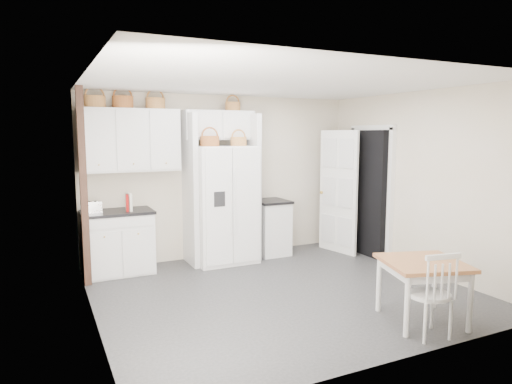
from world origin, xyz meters
TOP-DOWN VIEW (x-y plane):
  - floor at (0.00, 0.00)m, footprint 4.50×4.50m
  - ceiling at (0.00, 0.00)m, footprint 4.50×4.50m
  - wall_back at (0.00, 2.00)m, footprint 4.50×0.00m
  - wall_left at (-2.25, 0.00)m, footprint 0.00×4.00m
  - wall_right at (2.25, 0.00)m, footprint 0.00×4.00m
  - refrigerator at (-0.15, 1.64)m, footprint 0.94×0.75m
  - base_cab_left at (-1.74, 1.70)m, footprint 0.94×0.59m
  - base_cab_right at (0.72, 1.70)m, footprint 0.49×0.59m
  - dining_table at (0.89, -1.45)m, footprint 0.99×0.99m
  - windsor_chair at (0.68, -1.75)m, footprint 0.47×0.44m
  - counter_left at (-1.74, 1.70)m, footprint 0.98×0.63m
  - counter_right at (0.72, 1.70)m, footprint 0.53×0.63m
  - toaster at (-2.07, 1.63)m, footprint 0.24×0.14m
  - cookbook_red at (-1.61, 1.62)m, footprint 0.06×0.16m
  - cookbook_cream at (-1.59, 1.62)m, footprint 0.07×0.17m
  - basket_upper_a at (-1.96, 1.83)m, footprint 0.29×0.29m
  - basket_upper_b at (-1.58, 1.83)m, footprint 0.29×0.29m
  - basket_upper_c at (-1.12, 1.83)m, footprint 0.28×0.28m
  - basket_bridge_b at (0.10, 1.83)m, footprint 0.24×0.24m
  - basket_fridge_a at (-0.39, 1.54)m, footprint 0.28×0.28m
  - basket_fridge_b at (0.07, 1.54)m, footprint 0.25×0.25m
  - upper_cabinet at (-1.50, 1.83)m, footprint 1.40×0.34m
  - bridge_cabinet at (-0.15, 1.83)m, footprint 1.12×0.34m
  - fridge_panel_left at (-0.66, 1.70)m, footprint 0.08×0.60m
  - fridge_panel_right at (0.36, 1.70)m, footprint 0.08×0.60m
  - trim_post at (-2.20, 1.35)m, footprint 0.09×0.09m
  - doorway_void at (2.16, 1.00)m, footprint 0.18×0.85m
  - door_slab at (1.80, 1.33)m, footprint 0.21×0.79m

SIDE VIEW (x-z plane):
  - floor at x=0.00m, z-range 0.00..0.00m
  - dining_table at x=0.89m, z-range 0.00..0.66m
  - windsor_chair at x=0.68m, z-range 0.00..0.84m
  - base_cab_right at x=0.72m, z-range 0.00..0.87m
  - base_cab_left at x=-1.74m, z-range 0.00..0.87m
  - counter_right at x=0.72m, z-range 0.87..0.91m
  - counter_left at x=-1.74m, z-range 0.87..0.91m
  - refrigerator at x=-0.15m, z-range 0.00..1.81m
  - toaster at x=-2.07m, z-range 0.91..1.07m
  - doorway_void at x=2.16m, z-range 0.00..2.05m
  - door_slab at x=1.80m, z-range 0.00..2.05m
  - cookbook_red at x=-1.61m, z-range 0.91..1.15m
  - cookbook_cream at x=-1.59m, z-range 0.91..1.16m
  - fridge_panel_left at x=-0.66m, z-range 0.00..2.30m
  - fridge_panel_right at x=0.36m, z-range 0.00..2.30m
  - wall_back at x=0.00m, z-range -0.95..3.55m
  - wall_left at x=-2.25m, z-range -0.70..3.30m
  - wall_right at x=2.25m, z-range -0.70..3.30m
  - trim_post at x=-2.20m, z-range 0.00..2.60m
  - basket_fridge_b at x=0.07m, z-range 1.81..1.94m
  - basket_fridge_a at x=-0.39m, z-range 1.81..1.96m
  - upper_cabinet at x=-1.50m, z-range 1.45..2.35m
  - bridge_cabinet at x=-0.15m, z-range 1.90..2.35m
  - basket_bridge_b at x=0.10m, z-range 2.35..2.49m
  - basket_upper_c at x=-1.12m, z-range 2.35..2.51m
  - basket_upper_a at x=-1.96m, z-range 2.35..2.51m
  - basket_upper_b at x=-1.58m, z-range 2.35..2.52m
  - ceiling at x=0.00m, z-range 2.60..2.60m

